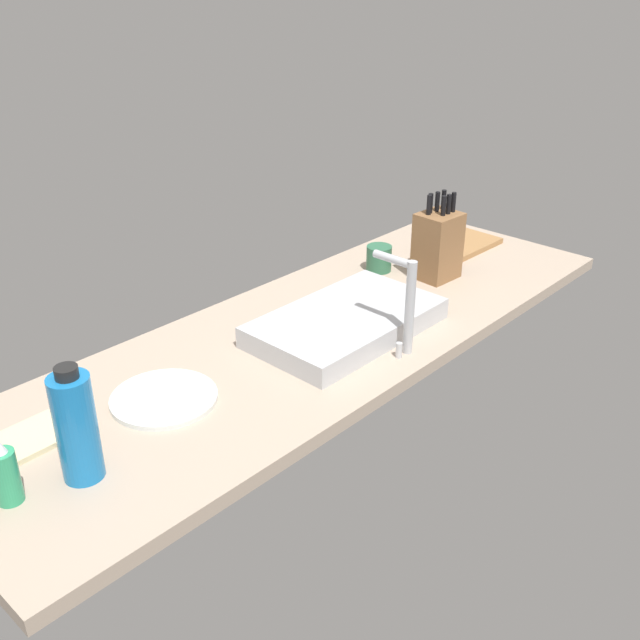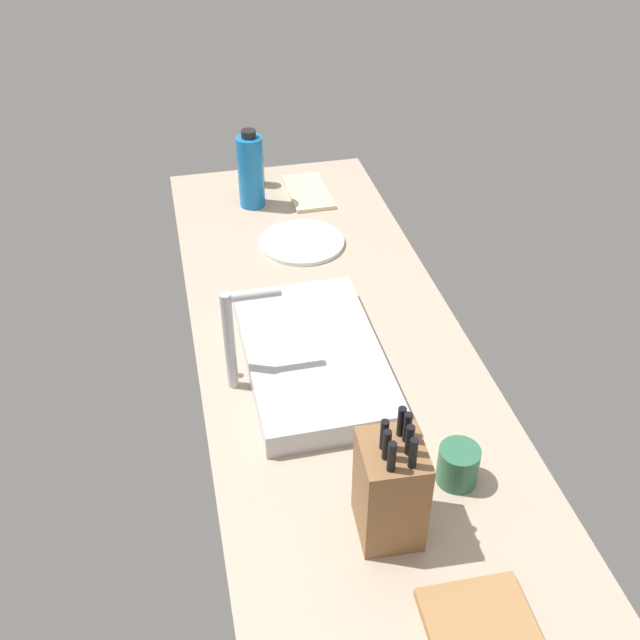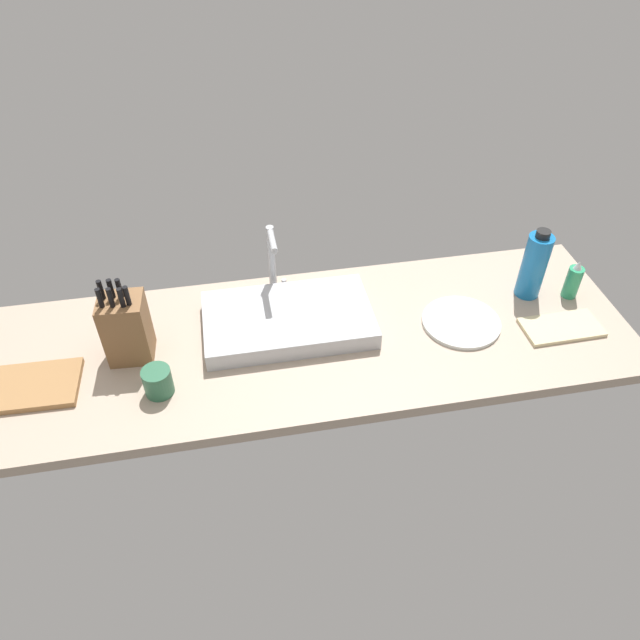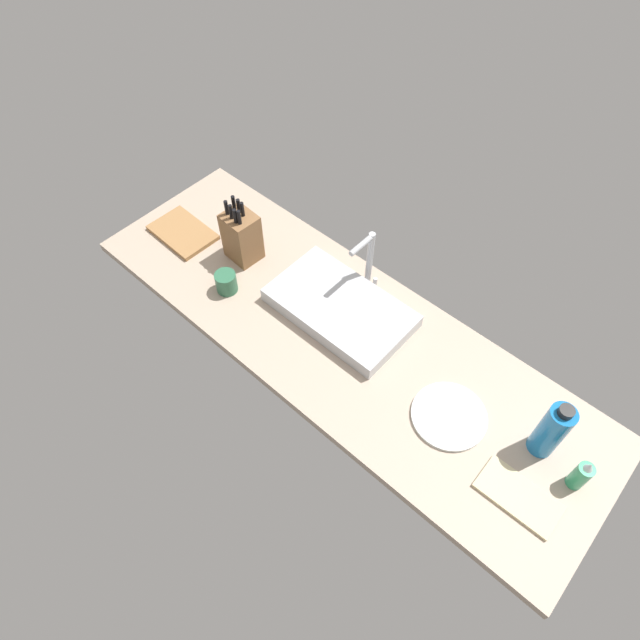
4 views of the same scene
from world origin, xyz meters
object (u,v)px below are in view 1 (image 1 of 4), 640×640
at_px(faucet, 405,299).
at_px(dinner_plate, 164,398).
at_px(water_bottle, 76,427).
at_px(cutting_board, 460,244).
at_px(soap_bottle, 6,475).
at_px(coffee_mug, 379,258).
at_px(dish_towel, 23,441).
at_px(sink_basin, 346,322).
at_px(knife_block, 438,245).

xyz_separation_m(faucet, dinner_plate, (0.54, -0.25, -0.14)).
bearing_deg(water_bottle, cutting_board, -174.66).
bearing_deg(soap_bottle, faucet, 168.73).
bearing_deg(soap_bottle, coffee_mug, -172.04).
bearing_deg(cutting_board, dish_towel, -1.43).
xyz_separation_m(cutting_board, dinner_plate, (1.25, 0.04, -0.00)).
relative_size(faucet, coffee_mug, 3.04).
bearing_deg(water_bottle, soap_bottle, -15.06).
relative_size(soap_bottle, dinner_plate, 0.57).
distance_m(soap_bottle, water_bottle, 0.14).
distance_m(sink_basin, dinner_plate, 0.53).
height_order(cutting_board, water_bottle, water_bottle).
relative_size(faucet, dish_towel, 1.03).
bearing_deg(soap_bottle, dinner_plate, -170.28).
distance_m(sink_basin, cutting_board, 0.74).
height_order(faucet, water_bottle, faucet).
bearing_deg(soap_bottle, knife_block, -179.13).
height_order(soap_bottle, water_bottle, water_bottle).
bearing_deg(dinner_plate, sink_basin, 171.03).
bearing_deg(dish_towel, dinner_plate, 164.96).
bearing_deg(sink_basin, cutting_board, -170.48).
relative_size(soap_bottle, dish_towel, 0.57).
height_order(cutting_board, dinner_plate, cutting_board).
bearing_deg(water_bottle, dinner_plate, -158.67).
bearing_deg(cutting_board, dinner_plate, 1.82).
bearing_deg(knife_block, dish_towel, -2.15).
relative_size(sink_basin, cutting_board, 1.96).
bearing_deg(water_bottle, faucet, 169.36).
distance_m(faucet, water_bottle, 0.82).
relative_size(water_bottle, dinner_plate, 1.01).
bearing_deg(coffee_mug, faucet, 45.46).
bearing_deg(dinner_plate, cutting_board, -178.18).
bearing_deg(sink_basin, soap_bottle, -0.99).
height_order(dish_towel, coffee_mug, coffee_mug).
bearing_deg(knife_block, faucet, 28.65).
distance_m(sink_basin, knife_block, 0.47).
relative_size(cutting_board, dinner_plate, 1.08).
bearing_deg(dish_towel, water_bottle, 99.82).
height_order(sink_basin, water_bottle, water_bottle).
distance_m(cutting_board, coffee_mug, 0.36).
xyz_separation_m(sink_basin, faucet, (-0.02, 0.17, 0.11)).
relative_size(knife_block, coffee_mug, 3.27).
distance_m(cutting_board, dish_towel, 1.55).
relative_size(sink_basin, dinner_plate, 2.12).
bearing_deg(coffee_mug, soap_bottle, 7.96).
xyz_separation_m(sink_basin, knife_block, (-0.46, -0.04, 0.08)).
bearing_deg(coffee_mug, water_bottle, 10.50).
relative_size(sink_basin, knife_block, 1.93).
xyz_separation_m(knife_block, cutting_board, (-0.27, -0.09, -0.10)).
height_order(knife_block, cutting_board, knife_block).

